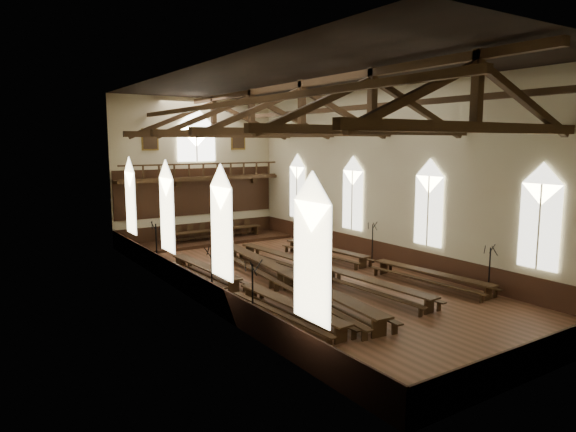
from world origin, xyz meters
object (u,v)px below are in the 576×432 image
refectory_row_d (373,262)px  candelabrum_left_mid (212,286)px  refectory_row_c (321,269)px  dais (214,241)px  candelabrum_right_far (322,237)px  candelabrum_right_near (489,280)px  candelabrum_right_mid (372,250)px  refectory_row_a (242,286)px  candelabrum_left_near (253,308)px  candelabrum_left_far (157,255)px  high_table (213,231)px  refectory_row_b (287,276)px

refectory_row_d → candelabrum_left_mid: size_ratio=5.58×
refectory_row_c → dais: 12.00m
dais → candelabrum_right_far: bearing=-48.8°
candelabrum_right_near → candelabrum_right_mid: bearing=90.0°
refectory_row_d → candelabrum_right_near: size_ratio=6.06×
refectory_row_a → candelabrum_right_mid: (9.55, 1.83, 0.21)m
dais → candelabrum_left_near: candelabrum_left_near is taller
candelabrum_left_mid → candelabrum_right_near: 12.50m
dais → candelabrum_left_near: (-6.01, -16.20, 0.69)m
candelabrum_left_near → candelabrum_left_mid: size_ratio=1.03×
refectory_row_a → candelabrum_left_near: 4.05m
candelabrum_left_near → candelabrum_left_far: (0.00, 10.58, 0.04)m
high_table → candelabrum_right_far: size_ratio=3.05×
dais → candelabrum_right_near: bearing=-74.5°
candelabrum_left_mid → candelabrum_right_far: size_ratio=1.04×
candelabrum_right_near → candelabrum_right_mid: size_ratio=0.98×
refectory_row_a → refectory_row_d: 8.14m
candelabrum_left_near → candelabrum_right_far: bearing=43.1°
refectory_row_c → high_table: (-0.36, 11.99, 0.27)m
refectory_row_c → candelabrum_left_far: 9.01m
refectory_row_c → dais: bearing=91.7°
high_table → candelabrum_left_far: 8.23m
refectory_row_d → candelabrum_left_near: (-9.69, -3.98, 0.28)m
candelabrum_left_near → candelabrum_left_far: bearing=90.0°
refectory_row_b → candelabrum_right_near: bearing=-40.6°
candelabrum_left_near → candelabrum_right_near: (11.10, -2.19, -0.08)m
refectory_row_c → refectory_row_b: bearing=-171.0°
dais → refectory_row_b: bearing=-99.0°
refectory_row_c → refectory_row_d: refectory_row_c is taller
refectory_row_b → refectory_row_d: refectory_row_b is taller
candelabrum_left_mid → candelabrum_left_far: candelabrum_left_far is taller
refectory_row_d → refectory_row_a: bearing=-178.3°
refectory_row_b → candelabrum_left_mid: (-4.05, -0.30, 0.18)m
refectory_row_c → candelabrum_right_far: 7.77m
candelabrum_right_far → candelabrum_right_mid: bearing=-90.0°
refectory_row_a → refectory_row_d: bearing=1.7°
high_table → candelabrum_right_near: candelabrum_right_near is taller
refectory_row_d → candelabrum_left_near: bearing=-157.7°
dais → candelabrum_right_near: candelabrum_right_near is taller
refectory_row_d → refectory_row_c: bearing=176.0°
dais → refectory_row_a: bearing=-109.7°
refectory_row_c → candelabrum_left_near: bearing=-146.5°
candelabrum_left_far → candelabrum_right_mid: (11.10, -5.01, -0.11)m
refectory_row_a → high_table: (4.46, 12.47, 0.28)m
refectory_row_c → candelabrum_right_far: candelabrum_right_far is taller
refectory_row_c → refectory_row_d: size_ratio=1.00×
refectory_row_d → candelabrum_right_far: candelabrum_right_far is taller
candelabrum_right_mid → candelabrum_right_near: bearing=-90.0°
refectory_row_b → candelabrum_left_mid: candelabrum_left_mid is taller
refectory_row_a → candelabrum_left_far: (-1.55, 6.85, 0.32)m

